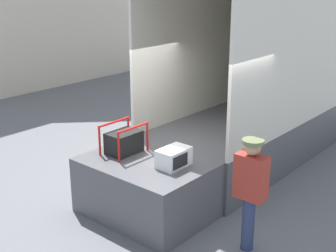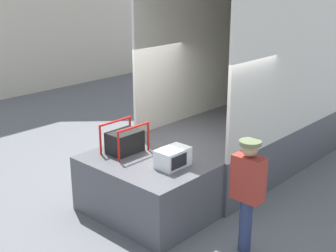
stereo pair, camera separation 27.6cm
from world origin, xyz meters
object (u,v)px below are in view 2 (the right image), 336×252
portable_generator (126,141)px  worker_person (248,185)px  box_truck (295,97)px  microwave (173,158)px

portable_generator → worker_person: size_ratio=0.42×
box_truck → worker_person: box_truck is taller
box_truck → worker_person: 4.95m
box_truck → microwave: size_ratio=13.41×
box_truck → portable_generator: box_truck is taller
microwave → worker_person: size_ratio=0.31×
microwave → box_truck: bearing=5.7°
portable_generator → worker_person: 2.32m
worker_person → box_truck: bearing=21.2°
microwave → worker_person: bearing=-87.1°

